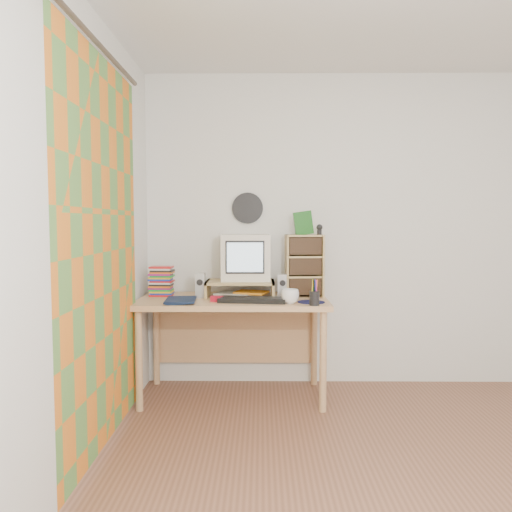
{
  "coord_description": "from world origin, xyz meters",
  "views": [
    {
      "loc": [
        -0.82,
        -2.31,
        1.32
      ],
      "look_at": [
        -0.86,
        1.33,
        1.07
      ],
      "focal_mm": 35.0,
      "sensor_mm": 36.0,
      "label": 1
    }
  ],
  "objects_px": {
    "crt_monitor": "(246,257)",
    "diary": "(166,298)",
    "keyboard": "(252,300)",
    "cd_rack": "(304,266)",
    "desk": "(233,315)",
    "dvd_stack": "(161,280)",
    "mug": "(290,296)"
  },
  "relations": [
    {
      "from": "diary",
      "to": "crt_monitor",
      "type": "bearing_deg",
      "value": 26.34
    },
    {
      "from": "mug",
      "to": "keyboard",
      "type": "bearing_deg",
      "value": 167.66
    },
    {
      "from": "cd_rack",
      "to": "keyboard",
      "type": "bearing_deg",
      "value": -148.57
    },
    {
      "from": "crt_monitor",
      "to": "diary",
      "type": "height_order",
      "value": "crt_monitor"
    },
    {
      "from": "desk",
      "to": "crt_monitor",
      "type": "relative_size",
      "value": 3.77
    },
    {
      "from": "crt_monitor",
      "to": "keyboard",
      "type": "distance_m",
      "value": 0.43
    },
    {
      "from": "crt_monitor",
      "to": "mug",
      "type": "relative_size",
      "value": 2.92
    },
    {
      "from": "crt_monitor",
      "to": "keyboard",
      "type": "relative_size",
      "value": 0.78
    },
    {
      "from": "crt_monitor",
      "to": "diary",
      "type": "relative_size",
      "value": 1.43
    },
    {
      "from": "mug",
      "to": "diary",
      "type": "bearing_deg",
      "value": 176.69
    },
    {
      "from": "keyboard",
      "to": "diary",
      "type": "distance_m",
      "value": 0.62
    },
    {
      "from": "crt_monitor",
      "to": "diary",
      "type": "bearing_deg",
      "value": -151.05
    },
    {
      "from": "diary",
      "to": "cd_rack",
      "type": "bearing_deg",
      "value": 12.31
    },
    {
      "from": "crt_monitor",
      "to": "dvd_stack",
      "type": "bearing_deg",
      "value": -179.18
    },
    {
      "from": "cd_rack",
      "to": "mug",
      "type": "xyz_separation_m",
      "value": [
        -0.13,
        -0.35,
        -0.19
      ]
    },
    {
      "from": "desk",
      "to": "diary",
      "type": "height_order",
      "value": "diary"
    },
    {
      "from": "crt_monitor",
      "to": "dvd_stack",
      "type": "xyz_separation_m",
      "value": [
        -0.65,
        -0.03,
        -0.18
      ]
    },
    {
      "from": "keyboard",
      "to": "cd_rack",
      "type": "xyz_separation_m",
      "value": [
        0.39,
        0.29,
        0.22
      ]
    },
    {
      "from": "desk",
      "to": "keyboard",
      "type": "bearing_deg",
      "value": -57.81
    },
    {
      "from": "dvd_stack",
      "to": "diary",
      "type": "relative_size",
      "value": 0.93
    },
    {
      "from": "desk",
      "to": "mug",
      "type": "distance_m",
      "value": 0.54
    },
    {
      "from": "desk",
      "to": "dvd_stack",
      "type": "height_order",
      "value": "dvd_stack"
    },
    {
      "from": "diary",
      "to": "mug",
      "type": "bearing_deg",
      "value": -7.36
    },
    {
      "from": "keyboard",
      "to": "cd_rack",
      "type": "bearing_deg",
      "value": 42.94
    },
    {
      "from": "keyboard",
      "to": "dvd_stack",
      "type": "relative_size",
      "value": 1.98
    },
    {
      "from": "cd_rack",
      "to": "mug",
      "type": "distance_m",
      "value": 0.41
    },
    {
      "from": "crt_monitor",
      "to": "cd_rack",
      "type": "xyz_separation_m",
      "value": [
        0.45,
        -0.03,
        -0.06
      ]
    },
    {
      "from": "desk",
      "to": "cd_rack",
      "type": "height_order",
      "value": "cd_rack"
    },
    {
      "from": "dvd_stack",
      "to": "diary",
      "type": "bearing_deg",
      "value": -71.06
    },
    {
      "from": "cd_rack",
      "to": "mug",
      "type": "height_order",
      "value": "cd_rack"
    },
    {
      "from": "crt_monitor",
      "to": "dvd_stack",
      "type": "distance_m",
      "value": 0.67
    },
    {
      "from": "crt_monitor",
      "to": "keyboard",
      "type": "bearing_deg",
      "value": -81.23
    }
  ]
}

